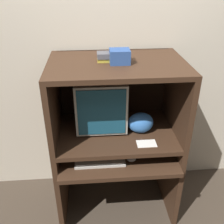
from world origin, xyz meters
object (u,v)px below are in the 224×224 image
(keyboard, at_px, (100,161))
(mouse, at_px, (132,159))
(snack_bag, at_px, (141,123))
(book_stack, at_px, (108,57))
(storage_box, at_px, (120,56))
(crt_monitor, at_px, (101,102))

(keyboard, xyz_separation_m, mouse, (0.25, -0.01, 0.00))
(keyboard, height_order, mouse, mouse)
(mouse, distance_m, snack_bag, 0.30)
(snack_bag, relative_size, book_stack, 1.32)
(keyboard, xyz_separation_m, storage_box, (0.16, 0.18, 0.78))
(crt_monitor, bearing_deg, storage_box, -41.87)
(crt_monitor, relative_size, book_stack, 2.76)
(keyboard, distance_m, mouse, 0.25)
(mouse, bearing_deg, keyboard, 177.94)
(mouse, relative_size, storage_box, 0.49)
(crt_monitor, xyz_separation_m, mouse, (0.22, -0.31, -0.36))
(book_stack, bearing_deg, mouse, -55.85)
(keyboard, xyz_separation_m, book_stack, (0.08, 0.24, 0.76))
(snack_bag, distance_m, book_stack, 0.60)
(snack_bag, bearing_deg, keyboard, -152.70)
(storage_box, bearing_deg, mouse, -65.58)
(mouse, xyz_separation_m, storage_box, (-0.08, 0.19, 0.78))
(storage_box, bearing_deg, keyboard, -132.67)
(book_stack, xyz_separation_m, storage_box, (0.08, -0.06, 0.02))
(keyboard, relative_size, book_stack, 2.50)
(book_stack, relative_size, storage_box, 1.11)
(keyboard, height_order, snack_bag, snack_bag)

